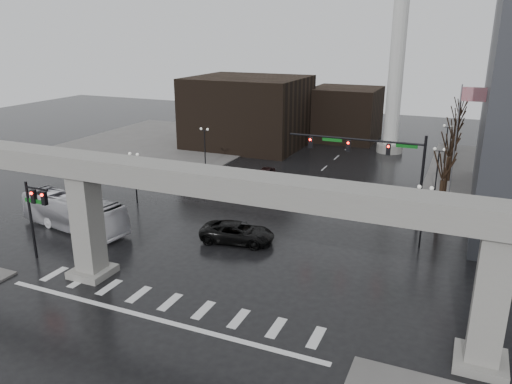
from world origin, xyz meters
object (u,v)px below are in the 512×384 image
signal_mast_arm (378,157)px  far_car (265,174)px  pickup_truck (237,233)px  city_bus (74,212)px

signal_mast_arm → far_car: (-13.77, 7.49, -5.12)m
pickup_truck → city_bus: bearing=93.3°
city_bus → pickup_truck: bearing=-69.4°
signal_mast_arm → pickup_truck: size_ratio=2.03×
pickup_truck → city_bus: 14.39m
signal_mast_arm → far_car: size_ratio=2.92×
pickup_truck → city_bus: (-14.05, -3.01, 0.68)m
city_bus → signal_mast_arm: bearing=-52.9°
signal_mast_arm → city_bus: 26.75m
signal_mast_arm → pickup_truck: (-9.12, -9.63, -5.00)m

